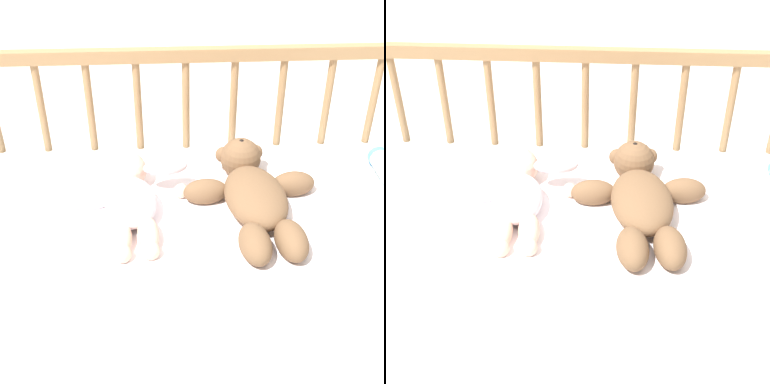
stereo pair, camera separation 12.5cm
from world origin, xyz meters
The scene contains 6 objects.
ground_plane centered at (0.00, 0.00, 0.00)m, with size 12.00×12.00×0.00m, color silver.
crib_mattress centered at (0.00, 0.00, 0.26)m, with size 1.30×0.60×0.51m.
crib_rail centered at (0.00, 0.32, 0.59)m, with size 1.30×0.04×0.82m.
blanket centered at (0.01, -0.01, 0.52)m, with size 0.80×0.52×0.01m.
teddy_bear centered at (0.15, 0.01, 0.56)m, with size 0.35×0.46×0.11m.
baby centered at (-0.15, 0.01, 0.55)m, with size 0.31×0.37×0.10m.
Camera 2 is at (0.07, -1.07, 1.33)m, focal length 50.00 mm.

